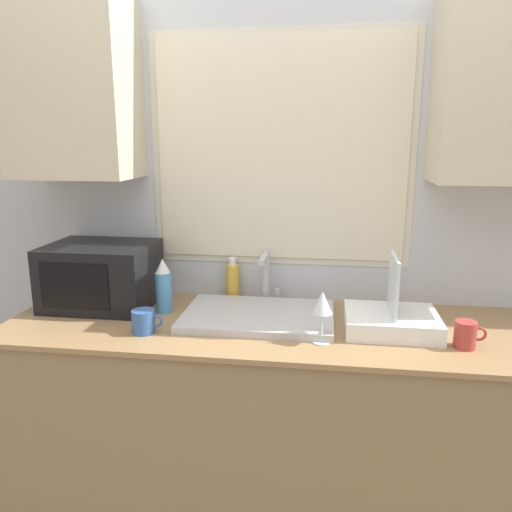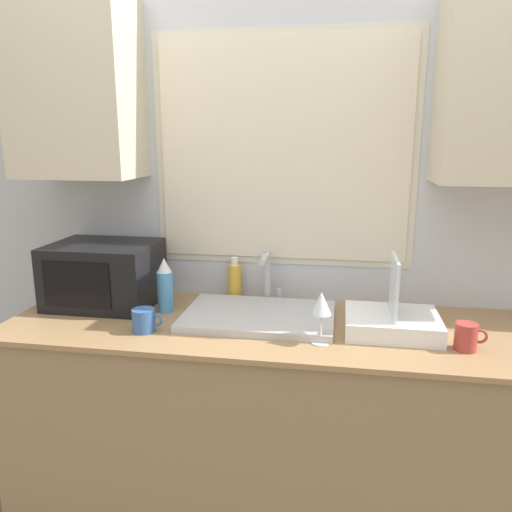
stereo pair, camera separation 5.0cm
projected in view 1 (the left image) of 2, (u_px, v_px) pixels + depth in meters
The scene contains 11 objects.
countertop at pixel (270, 424), 2.08m from camera, with size 2.11×0.69×0.90m.
wall_back at pixel (280, 187), 2.17m from camera, with size 6.00×0.38×2.60m.
sink_basin at pixel (258, 316), 2.01m from camera, with size 0.60×0.41×0.03m.
faucet at pixel (266, 273), 2.19m from camera, with size 0.08×0.18×0.23m.
microwave at pixel (101, 275), 2.16m from camera, with size 0.45×0.35×0.27m.
dish_rack at pixel (391, 319), 1.89m from camera, with size 0.35×0.29×0.29m.
spray_bottle at pixel (163, 287), 2.08m from camera, with size 0.07×0.07×0.23m.
soap_bottle at pixel (233, 281), 2.26m from camera, with size 0.06×0.06×0.19m.
mug_near_sink at pixel (144, 321), 1.87m from camera, with size 0.12×0.09×0.09m.
wine_glass at pixel (322, 304), 1.76m from camera, with size 0.07×0.07×0.19m.
mug_by_rack at pixel (466, 335), 1.74m from camera, with size 0.11×0.08×0.10m.
Camera 1 is at (0.21, -1.52, 1.61)m, focal length 35.00 mm.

